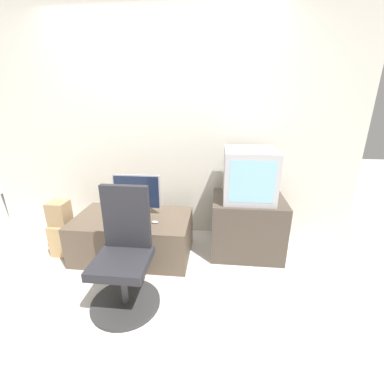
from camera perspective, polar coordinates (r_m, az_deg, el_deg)
The scene contains 11 objects.
ground_plane at distance 2.36m, azimuth -12.34°, elevation -22.91°, with size 12.00×12.00×0.00m, color beige.
wall_back at distance 3.04m, azimuth -6.41°, elevation 14.33°, with size 4.40×0.05×2.60m.
desk at distance 2.84m, azimuth -12.84°, elevation -9.44°, with size 1.19×0.69×0.43m.
side_stand at distance 2.85m, azimuth 12.06°, elevation -7.21°, with size 0.74×0.59×0.62m.
main_monitor at distance 2.74m, azimuth -12.09°, elevation -0.64°, with size 0.50×0.21×0.43m.
keyboard at distance 2.63m, azimuth -13.49°, elevation -6.47°, with size 0.34×0.12×0.01m.
mouse at distance 2.57m, azimuth -8.26°, elevation -6.63°, with size 0.07×0.03×0.03m.
crt_tv at distance 2.65m, azimuth 12.56°, elevation 3.84°, with size 0.50×0.54×0.51m.
office_chair at distance 2.17m, azimuth -14.80°, elevation -14.58°, with size 0.56×0.56×0.97m.
cardboard_box_lower at distance 3.14m, azimuth -26.59°, elevation -9.14°, with size 0.21×0.24×0.35m.
cardboard_box_upper at distance 3.02m, azimuth -27.45°, elevation -4.16°, with size 0.19×0.18×0.25m.
Camera 1 is at (0.63, -1.63, 1.58)m, focal length 24.00 mm.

